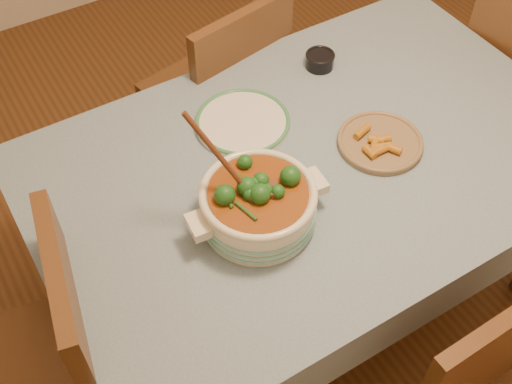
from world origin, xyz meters
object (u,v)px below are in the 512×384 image
stew_casserole (258,203)px  fried_plate (380,141)px  white_plate (243,122)px  dining_table (313,177)px  chair_left (46,360)px  chair_far (225,90)px  condiment_bowl (320,59)px

stew_casserole → fried_plate: size_ratio=1.22×
white_plate → fried_plate: 0.42m
dining_table → chair_left: chair_left is taller
dining_table → white_plate: bearing=117.1°
white_plate → fried_plate: size_ratio=0.97×
chair_far → condiment_bowl: bearing=114.7°
white_plate → chair_far: 0.50m
chair_far → fried_plate: bearing=91.7°
dining_table → chair_left: size_ratio=1.77×
stew_casserole → chair_far: size_ratio=0.43×
condiment_bowl → fried_plate: (-0.06, -0.40, -0.01)m
dining_table → fried_plate: fried_plate is taller
white_plate → chair_left: size_ratio=0.33×
dining_table → stew_casserole: stew_casserole is taller
dining_table → stew_casserole: (-0.27, -0.12, 0.17)m
stew_casserole → fried_plate: 0.47m
chair_far → chair_left: chair_left is taller
stew_casserole → chair_far: bearing=67.5°
stew_casserole → dining_table: bearing=23.3°
stew_casserole → chair_far: 0.87m
stew_casserole → chair_left: (-0.65, 0.04, -0.30)m
condiment_bowl → chair_far: chair_far is taller
chair_far → chair_left: size_ratio=0.98×
condiment_bowl → chair_far: 0.45m
dining_table → chair_left: (-0.92, -0.08, -0.13)m
condiment_bowl → chair_left: size_ratio=0.12×
condiment_bowl → fried_plate: condiment_bowl is taller
dining_table → condiment_bowl: 0.44m
dining_table → chair_far: (0.04, 0.64, -0.14)m
dining_table → chair_far: size_ratio=1.81×
fried_plate → stew_casserole: bearing=-173.2°
dining_table → condiment_bowl: (0.25, 0.34, 0.12)m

